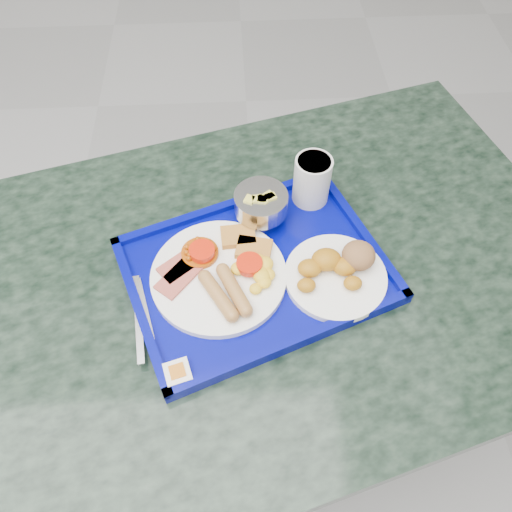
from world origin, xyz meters
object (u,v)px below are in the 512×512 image
at_px(bread_plate, 338,270).
at_px(juice_cup, 312,179).
at_px(main_plate, 224,273).
at_px(fruit_bowl, 261,204).
at_px(tray, 256,271).
at_px(table, 266,318).

relative_size(bread_plate, juice_cup, 1.81).
xyz_separation_m(main_plate, juice_cup, (0.17, 0.17, 0.04)).
distance_m(fruit_bowl, juice_cup, 0.11).
height_order(bread_plate, fruit_bowl, fruit_bowl).
height_order(tray, fruit_bowl, fruit_bowl).
relative_size(tray, main_plate, 2.23).
relative_size(tray, fruit_bowl, 5.34).
height_order(table, fruit_bowl, fruit_bowl).
distance_m(main_plate, fruit_bowl, 0.15).
bearing_deg(tray, main_plate, -167.77).
xyz_separation_m(tray, main_plate, (-0.06, -0.01, 0.02)).
bearing_deg(main_plate, bread_plate, -2.47).
distance_m(bread_plate, fruit_bowl, 0.18).
bearing_deg(juice_cup, fruit_bowl, -153.54).
distance_m(table, bread_plate, 0.25).
bearing_deg(juice_cup, bread_plate, -81.93).
relative_size(table, main_plate, 5.62).
bearing_deg(bread_plate, main_plate, 177.53).
xyz_separation_m(fruit_bowl, juice_cup, (0.10, 0.05, 0.01)).
distance_m(table, juice_cup, 0.30).
relative_size(main_plate, juice_cup, 2.42).
relative_size(table, fruit_bowl, 13.47).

